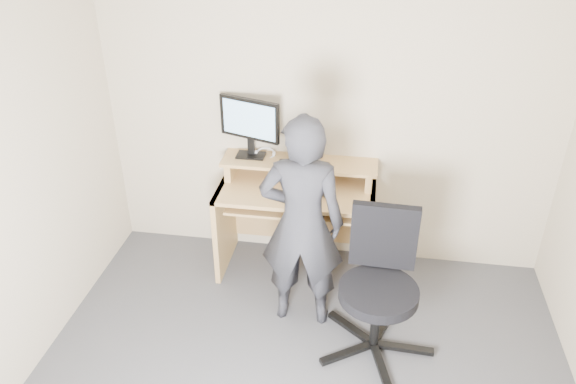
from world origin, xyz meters
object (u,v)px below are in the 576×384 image
(desk, at_px, (298,206))
(monitor, at_px, (250,123))
(office_chair, at_px, (380,279))
(person, at_px, (302,224))

(desk, height_order, monitor, monitor)
(desk, relative_size, monitor, 2.47)
(office_chair, bearing_deg, monitor, 141.42)
(desk, height_order, person, person)
(person, bearing_deg, monitor, -56.17)
(office_chair, height_order, person, person)
(desk, xyz_separation_m, office_chair, (0.66, -0.81, -0.01))
(monitor, relative_size, person, 0.31)
(desk, distance_m, office_chair, 1.04)
(office_chair, bearing_deg, desk, 131.44)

